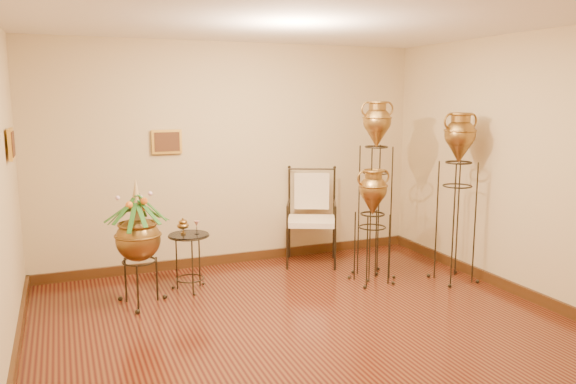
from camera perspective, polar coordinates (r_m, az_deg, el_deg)
name	(u,v)px	position (r m, az deg, el deg)	size (l,w,h in m)	color
ground	(316,336)	(5.23, 2.91, -14.40)	(5.00, 5.00, 0.00)	#5D2F16
room_shell	(317,144)	(4.80, 2.99, 4.86)	(5.02, 5.02, 2.81)	#CAB582
amphora_tall	(375,188)	(6.67, 8.86, 0.42)	(0.51, 0.51, 2.11)	#2D2516
amphora_mid	(457,196)	(6.73, 16.78, -0.44)	(0.48, 0.48, 1.99)	#2D2516
amphora_short	(372,226)	(6.53, 8.55, -3.40)	(0.46, 0.46, 1.35)	#2D2516
planter_urn	(138,234)	(5.93, -15.01, -4.11)	(0.75, 0.75, 1.35)	#2D2516
armchair	(311,217)	(7.18, 2.40, -2.57)	(0.89, 0.87, 1.22)	#2D2516
side_table	(189,261)	(6.37, -9.98, -6.91)	(0.56, 0.56, 0.81)	#2D2516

